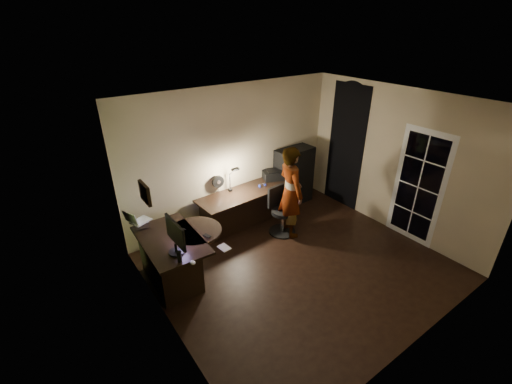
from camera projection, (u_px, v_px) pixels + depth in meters
floor at (299, 266)px, 5.76m from camera, size 4.50×4.00×0.01m
ceiling at (311, 104)px, 4.53m from camera, size 4.50×4.00×0.01m
wall_back at (234, 156)px, 6.60m from camera, size 4.50×0.01×2.70m
wall_front at (432, 264)px, 3.69m from camera, size 4.50×0.01×2.70m
wall_left at (162, 246)px, 3.97m from camera, size 0.01×4.00×2.70m
wall_right at (395, 162)px, 6.31m from camera, size 0.01×4.00×2.70m
green_wall_overlay at (163, 246)px, 3.98m from camera, size 0.00×4.00×2.70m
arched_doorway at (346, 147)px, 7.16m from camera, size 0.01×0.90×2.60m
french_door at (418, 187)px, 6.04m from camera, size 0.02×0.92×2.10m
framed_picture at (145, 193)px, 4.09m from camera, size 0.04×0.30×0.25m
desk_left at (173, 259)px, 5.29m from camera, size 0.86×1.36×0.77m
desk_right at (245, 208)px, 6.77m from camera, size 1.93×0.76×0.71m
cabinet at (294, 176)px, 7.48m from camera, size 0.86×0.46×1.26m
laptop_stand at (141, 224)px, 5.39m from camera, size 0.24×0.21×0.09m
laptop at (140, 216)px, 5.32m from camera, size 0.40×0.39×0.21m
monitor at (175, 242)px, 4.72m from camera, size 0.12×0.56×0.37m
mouse at (193, 263)px, 4.57m from camera, size 0.07×0.10×0.04m
phone at (207, 236)px, 5.16m from camera, size 0.10×0.14×0.01m
pen at (183, 229)px, 5.34m from camera, size 0.08×0.12×0.01m
speaker at (179, 257)px, 4.59m from camera, size 0.08×0.08×0.16m
notepad at (224, 248)px, 4.90m from camera, size 0.15×0.20×0.01m
desk_fan at (218, 185)px, 6.53m from camera, size 0.24×0.13×0.37m
headphones at (262, 185)px, 6.83m from camera, size 0.18×0.10×0.08m
printer at (274, 175)px, 7.15m from camera, size 0.56×0.50×0.21m
desk_lamp at (230, 178)px, 6.52m from camera, size 0.18×0.29×0.60m
office_chair at (283, 212)px, 6.45m from camera, size 0.56×0.56×0.92m
person at (291, 192)px, 6.25m from camera, size 0.52×0.69×1.75m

